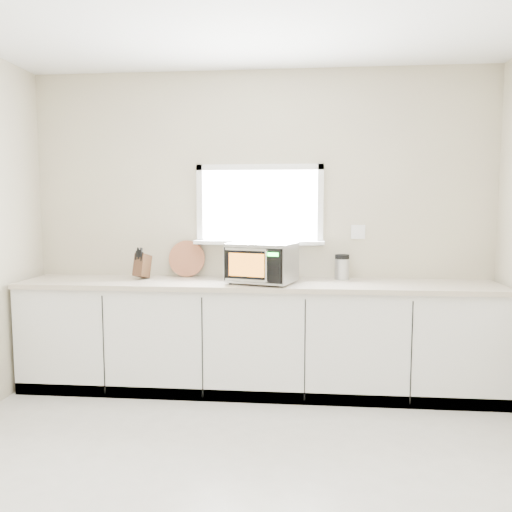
# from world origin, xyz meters

# --- Properties ---
(ground) EXTENTS (4.00, 4.00, 0.00)m
(ground) POSITION_xyz_m (0.00, 0.00, 0.00)
(ground) COLOR beige
(ground) RESTS_ON ground
(back_wall) EXTENTS (4.00, 0.17, 2.70)m
(back_wall) POSITION_xyz_m (0.00, 2.00, 1.36)
(back_wall) COLOR #AFA28B
(back_wall) RESTS_ON ground
(cabinets) EXTENTS (3.92, 0.60, 0.88)m
(cabinets) POSITION_xyz_m (0.00, 1.70, 0.44)
(cabinets) COLOR white
(cabinets) RESTS_ON ground
(countertop) EXTENTS (3.92, 0.64, 0.04)m
(countertop) POSITION_xyz_m (0.00, 1.69, 0.90)
(countertop) COLOR beige
(countertop) RESTS_ON cabinets
(microwave) EXTENTS (0.60, 0.52, 0.33)m
(microwave) POSITION_xyz_m (0.05, 1.63, 1.09)
(microwave) COLOR black
(microwave) RESTS_ON countertop
(knife_block) EXTENTS (0.13, 0.20, 0.27)m
(knife_block) POSITION_xyz_m (-0.99, 1.77, 1.04)
(knife_block) COLOR #412917
(knife_block) RESTS_ON countertop
(cutting_board) EXTENTS (0.32, 0.08, 0.32)m
(cutting_board) POSITION_xyz_m (-0.64, 1.94, 1.08)
(cutting_board) COLOR #9E5E3D
(cutting_board) RESTS_ON countertop
(coffee_grinder) EXTENTS (0.16, 0.16, 0.22)m
(coffee_grinder) POSITION_xyz_m (0.71, 1.90, 1.03)
(coffee_grinder) COLOR #B9BBC1
(coffee_grinder) RESTS_ON countertop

